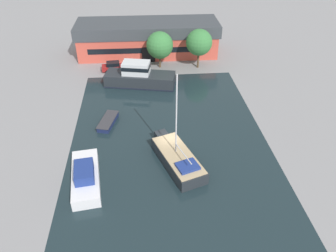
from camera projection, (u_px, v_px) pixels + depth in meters
name	position (u px, v px, depth m)	size (l,w,h in m)	color
ground_plane	(170.00, 146.00, 40.25)	(440.00, 440.00, 0.00)	gray
water_canal	(170.00, 146.00, 40.25)	(24.39, 39.73, 0.01)	#19282D
warehouse_building	(148.00, 38.00, 62.65)	(26.84, 8.93, 6.19)	#C64C3D
quay_tree_near_building	(160.00, 45.00, 56.81)	(4.69, 4.69, 6.48)	brown
quay_tree_by_water	(199.00, 42.00, 56.42)	(4.55, 4.55, 6.95)	brown
parked_car	(114.00, 66.00, 57.45)	(4.38, 2.12, 1.65)	maroon
sailboat_moored	(177.00, 158.00, 37.23)	(5.79, 9.79, 11.08)	#23282D
motor_cruiser	(139.00, 77.00, 52.81)	(11.79, 5.98, 3.93)	#23282D
small_dinghy	(108.00, 121.00, 44.09)	(2.84, 4.94, 0.73)	#19234C
cabin_boat	(85.00, 176.00, 34.63)	(3.78, 8.15, 2.43)	white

